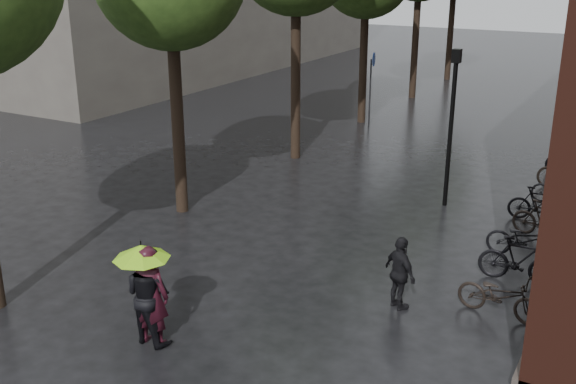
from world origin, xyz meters
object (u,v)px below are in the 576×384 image
Objects in this scene: person_burgundy at (151,295)px; ad_lightbox at (567,175)px; lamp_post at (452,113)px; person_black at (148,294)px; parked_bicycles at (563,180)px; pedestrian_walking at (400,273)px.

ad_lightbox is at bearing -123.61° from person_burgundy.
person_burgundy is 12.15m from ad_lightbox.
person_black is at bearing -104.97° from lamp_post.
lamp_post is at bearing -112.18° from person_burgundy.
person_burgundy is at bearing -93.42° from ad_lightbox.
person_burgundy reaches higher than parked_bicycles.
parked_bicycles is 9.02× the size of ad_lightbox.
person_black is 1.23× the size of pedestrian_walking.
pedestrian_walking is 8.71m from parked_bicycles.
lamp_post reaches higher than pedestrian_walking.
person_black is 12.15m from ad_lightbox.
person_burgundy is 4.71m from pedestrian_walking.
person_black is 0.43× the size of lamp_post.
parked_bicycles is (1.76, 8.53, -0.28)m from pedestrian_walking.
lamp_post is (-2.87, -1.51, 1.67)m from ad_lightbox.
pedestrian_walking is 7.87m from ad_lightbox.
lamp_post reaches higher than ad_lightbox.
person_black reaches higher than parked_bicycles.
person_black is at bearing 77.33° from pedestrian_walking.
ad_lightbox is at bearing -77.88° from parked_bicycles.
pedestrian_walking is at bearing -81.40° from lamp_post.
parked_bicycles is 3.84× the size of lamp_post.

